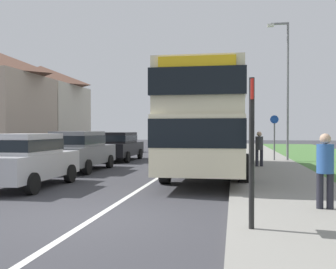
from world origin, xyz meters
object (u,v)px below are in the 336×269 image
object	(u,v)px
parked_car_silver	(25,158)
pedestrian_at_stop	(325,167)
pedestrian_walking_away	(259,147)
bus_stop_sign	(252,142)
parked_car_black	(118,145)
parked_car_grey	(80,149)
double_decker_bus	(210,120)
street_lamp_mid	(286,82)
cycle_route_sign	(274,136)

from	to	relation	value
parked_car_silver	pedestrian_at_stop	size ratio (longest dim) A/B	2.37
pedestrian_walking_away	bus_stop_sign	world-z (taller)	bus_stop_sign
pedestrian_walking_away	parked_car_black	bearing A→B (deg)	155.26
parked_car_grey	bus_stop_sign	world-z (taller)	bus_stop_sign
parked_car_grey	pedestrian_at_stop	xyz separation A→B (m)	(8.29, -7.22, 0.06)
parked_car_grey	bus_stop_sign	distance (m)	11.35
parked_car_grey	double_decker_bus	bearing A→B (deg)	-1.37
double_decker_bus	parked_car_black	xyz separation A→B (m)	(-5.51, 5.78, -1.26)
parked_car_black	street_lamp_mid	xyz separation A→B (m)	(9.18, 0.35, 3.40)
parked_car_black	pedestrian_walking_away	distance (m)	8.33
street_lamp_mid	bus_stop_sign	bearing A→B (deg)	-99.15
parked_car_silver	parked_car_grey	size ratio (longest dim) A/B	0.89
parked_car_grey	pedestrian_walking_away	bearing A→B (deg)	15.99
pedestrian_walking_away	bus_stop_sign	distance (m)	11.33
parked_car_grey	pedestrian_at_stop	bearing A→B (deg)	-41.04
bus_stop_sign	street_lamp_mid	distance (m)	15.56
parked_car_grey	parked_car_black	distance (m)	5.65
bus_stop_sign	cycle_route_sign	world-z (taller)	bus_stop_sign
parked_car_silver	parked_car_black	distance (m)	10.47
parked_car_black	street_lamp_mid	distance (m)	9.80
bus_stop_sign	cycle_route_sign	bearing A→B (deg)	83.01
double_decker_bus	cycle_route_sign	world-z (taller)	double_decker_bus
parked_car_silver	parked_car_grey	xyz separation A→B (m)	(-0.25, 4.82, 0.02)
pedestrian_walking_away	bus_stop_sign	xyz separation A→B (m)	(-0.82, -11.28, 0.56)
cycle_route_sign	parked_car_silver	bearing A→B (deg)	-127.90
pedestrian_walking_away	street_lamp_mid	bearing A→B (deg)	67.22
double_decker_bus	pedestrian_walking_away	size ratio (longest dim) A/B	6.72
double_decker_bus	parked_car_grey	distance (m)	5.63
parked_car_grey	bus_stop_sign	size ratio (longest dim) A/B	1.71
pedestrian_at_stop	street_lamp_mid	xyz separation A→B (m)	(0.87, 13.22, 3.31)
parked_car_black	bus_stop_sign	distance (m)	16.25
double_decker_bus	pedestrian_walking_away	world-z (taller)	double_decker_bus
parked_car_silver	bus_stop_sign	world-z (taller)	bus_stop_sign
double_decker_bus	parked_car_silver	xyz separation A→B (m)	(-5.25, -4.69, -1.25)
pedestrian_at_stop	street_lamp_mid	distance (m)	13.66
parked_car_black	pedestrian_at_stop	xyz separation A→B (m)	(8.31, -12.87, 0.09)
parked_car_black	pedestrian_walking_away	bearing A→B (deg)	-24.74
double_decker_bus	parked_car_silver	bearing A→B (deg)	-138.25
double_decker_bus	parked_car_grey	xyz separation A→B (m)	(-5.50, 0.13, -1.22)
parked_car_grey	parked_car_black	world-z (taller)	parked_car_grey
pedestrian_walking_away	parked_car_silver	bearing A→B (deg)	-136.31
bus_stop_sign	street_lamp_mid	size ratio (longest dim) A/B	0.35
parked_car_grey	pedestrian_walking_away	xyz separation A→B (m)	(7.55, 2.17, 0.06)
parked_car_black	pedestrian_at_stop	bearing A→B (deg)	-57.16
double_decker_bus	street_lamp_mid	xyz separation A→B (m)	(3.67, 6.14, 2.14)
parked_car_black	cycle_route_sign	size ratio (longest dim) A/B	1.81
parked_car_grey	bus_stop_sign	bearing A→B (deg)	-53.56
parked_car_grey	pedestrian_walking_away	distance (m)	7.86
bus_stop_sign	pedestrian_at_stop	bearing A→B (deg)	50.52
parked_car_grey	pedestrian_walking_away	size ratio (longest dim) A/B	2.67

